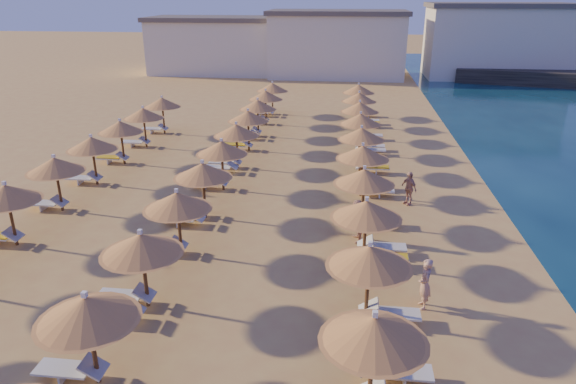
# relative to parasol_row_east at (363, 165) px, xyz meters

# --- Properties ---
(ground) EXTENTS (220.00, 220.00, 0.00)m
(ground) POSITION_rel_parasol_row_east_xyz_m (-3.57, -5.55, -2.13)
(ground) COLOR tan
(ground) RESTS_ON ground
(hotel_blocks) EXTENTS (47.88, 9.62, 8.10)m
(hotel_blocks) POSITION_rel_parasol_row_east_xyz_m (-0.00, 40.33, 1.58)
(hotel_blocks) COLOR silver
(hotel_blocks) RESTS_ON ground
(parasol_row_east) EXTENTS (2.53, 40.02, 2.64)m
(parasol_row_east) POSITION_rel_parasol_row_east_xyz_m (0.00, 0.00, 0.00)
(parasol_row_east) COLOR brown
(parasol_row_east) RESTS_ON ground
(parasol_row_west) EXTENTS (2.53, 40.02, 2.64)m
(parasol_row_west) POSITION_rel_parasol_row_east_xyz_m (-6.78, 0.00, 0.00)
(parasol_row_west) COLOR brown
(parasol_row_west) RESTS_ON ground
(parasol_row_inland) EXTENTS (2.53, 26.39, 2.64)m
(parasol_row_inland) POSITION_rel_parasol_row_east_xyz_m (-13.40, 0.00, -0.00)
(parasol_row_inland) COLOR brown
(parasol_row_inland) RESTS_ON ground
(loungers) EXTENTS (16.61, 38.12, 0.66)m
(loungers) POSITION_rel_parasol_row_east_xyz_m (-5.35, -0.23, -1.78)
(loungers) COLOR silver
(loungers) RESTS_ON ground
(beachgoer_b) EXTENTS (0.76, 0.92, 1.72)m
(beachgoer_b) POSITION_rel_parasol_row_east_xyz_m (-0.27, -3.25, -1.27)
(beachgoer_b) COLOR tan
(beachgoer_b) RESTS_ON ground
(beachgoer_c) EXTENTS (0.87, 0.97, 1.58)m
(beachgoer_c) POSITION_rel_parasol_row_east_xyz_m (2.17, 0.89, -1.34)
(beachgoer_c) COLOR tan
(beachgoer_c) RESTS_ON ground
(beachgoer_a) EXTENTS (0.43, 0.63, 1.67)m
(beachgoer_a) POSITION_rel_parasol_row_east_xyz_m (1.79, -7.60, -1.29)
(beachgoer_a) COLOR tan
(beachgoer_a) RESTS_ON ground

